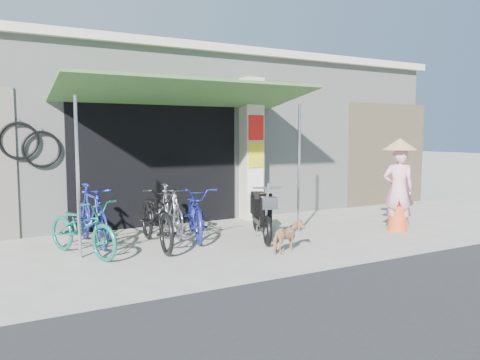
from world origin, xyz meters
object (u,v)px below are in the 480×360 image
bike_teal (83,228)px  bike_blue (92,215)px  bike_navy (196,212)px  nun (399,185)px  street_dog (288,237)px  bike_black (157,216)px  moped (261,213)px  bike_silver (170,210)px

bike_teal → bike_blue: (0.27, 0.68, 0.07)m
bike_navy → nun: nun is taller
street_dog → bike_teal: bearing=45.0°
nun → bike_navy: bearing=17.6°
bike_black → bike_blue: bearing=148.1°
moped → nun: size_ratio=0.94×
bike_silver → nun: (3.93, -1.64, 0.40)m
nun → street_dog: bearing=44.7°
bike_silver → moped: bearing=-32.1°
bike_navy → moped: (1.03, -0.51, -0.02)m
bike_silver → bike_navy: bike_navy is taller
bike_black → street_dog: 2.13m
bike_silver → nun: 4.28m
bike_blue → nun: size_ratio=0.95×
bike_black → bike_navy: bearing=23.8°
bike_silver → bike_navy: 0.54m
bike_teal → bike_navy: 1.98m
bike_silver → nun: nun is taller
street_dog → bike_black: bearing=30.7°
bike_black → bike_navy: (0.80, 0.29, -0.04)m
bike_teal → moped: bearing=-27.5°
bike_navy → street_dog: bike_navy is taller
bike_blue → street_dog: (2.52, -1.98, -0.25)m
bike_teal → bike_blue: bearing=44.7°
bike_silver → nun: bearing=-19.5°
bike_blue → street_dog: 3.22m
bike_navy → nun: bearing=-2.1°
street_dog → nun: bearing=-101.1°
bike_black → nun: bearing=-7.7°
street_dog → nun: (2.78, 0.43, 0.62)m
street_dog → moped: moped is taller
bike_black → bike_silver: (0.48, 0.72, -0.04)m
bike_navy → street_dog: bearing=-46.6°
bike_teal → bike_black: bike_black is taller
moped → nun: (2.59, -0.69, 0.42)m
bike_teal → bike_silver: size_ratio=1.06×
moped → bike_black: bearing=-165.1°
bike_navy → street_dog: (0.83, -1.63, -0.21)m
street_dog → bike_navy: bearing=7.3°
bike_blue → bike_black: bearing=-41.1°
bike_blue → bike_silver: 1.37m
street_dog → moped: 1.15m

